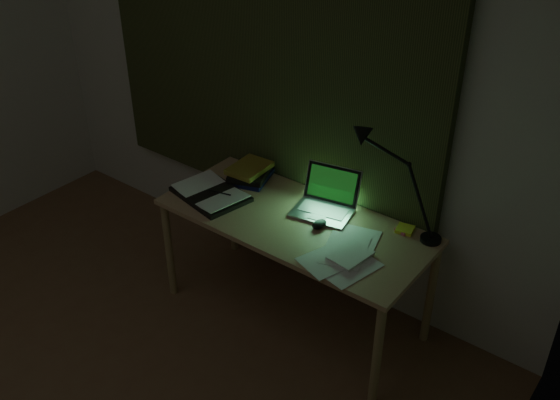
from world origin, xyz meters
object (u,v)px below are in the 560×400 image
(desk_lamp, at_px, (438,192))
(loose_papers, at_px, (344,250))
(desk, at_px, (294,269))
(open_textbook, at_px, (211,193))
(book_stack, at_px, (250,172))
(laptop, at_px, (322,196))

(desk_lamp, bearing_deg, loose_papers, -124.64)
(desk, xyz_separation_m, open_textbook, (-0.49, -0.09, 0.34))
(open_textbook, distance_m, loose_papers, 0.85)
(book_stack, xyz_separation_m, desk_lamp, (1.07, 0.08, 0.23))
(book_stack, distance_m, loose_papers, 0.83)
(desk_lamp, bearing_deg, desk, -152.70)
(desk, relative_size, loose_papers, 4.23)
(book_stack, bearing_deg, laptop, -5.39)
(loose_papers, distance_m, desk_lamp, 0.51)
(desk, relative_size, book_stack, 5.94)
(open_textbook, xyz_separation_m, loose_papers, (0.85, 0.01, -0.01))
(desk, bearing_deg, desk_lamp, 21.25)
(desk, xyz_separation_m, book_stack, (-0.43, 0.17, 0.37))
(book_stack, bearing_deg, loose_papers, -17.84)
(open_textbook, relative_size, book_stack, 1.65)
(desk, xyz_separation_m, laptop, (0.09, 0.12, 0.43))
(loose_papers, height_order, desk_lamp, desk_lamp)
(desk, distance_m, open_textbook, 0.61)
(open_textbook, distance_m, book_stack, 0.27)
(desk, xyz_separation_m, loose_papers, (0.35, -0.08, 0.33))
(book_stack, bearing_deg, desk_lamp, 4.13)
(laptop, bearing_deg, loose_papers, -48.63)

